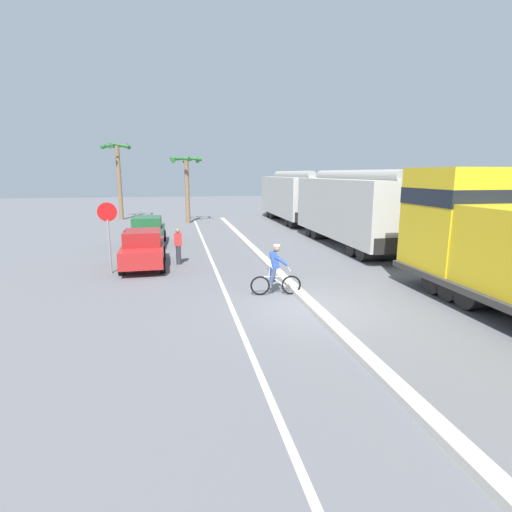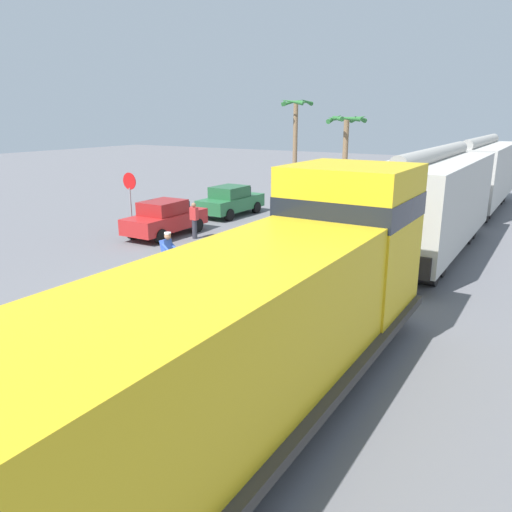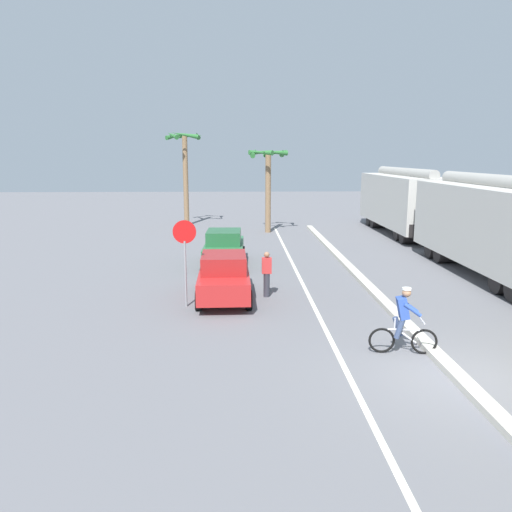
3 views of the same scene
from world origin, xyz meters
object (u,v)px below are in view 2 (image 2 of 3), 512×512
at_px(hopper_car_middle, 478,174).
at_px(pedestrian_by_cars, 194,220).
at_px(hopper_car_lead, 431,202).
at_px(parked_car_red, 165,218).
at_px(cyclist, 168,259).
at_px(parked_car_green, 231,201).
at_px(locomotive, 278,309).
at_px(palm_tree_near, 296,122).
at_px(palm_tree_far, 346,133).
at_px(stop_sign, 130,192).

distance_m(hopper_car_middle, pedestrian_by_cars, 17.25).
relative_size(hopper_car_lead, parked_car_red, 2.51).
bearing_deg(hopper_car_lead, cyclist, -128.11).
bearing_deg(parked_car_green, parked_car_red, -88.38).
distance_m(locomotive, pedestrian_by_cars, 13.37).
relative_size(parked_car_green, cyclist, 2.47).
height_order(locomotive, palm_tree_near, palm_tree_near).
bearing_deg(parked_car_red, hopper_car_middle, 53.10).
bearing_deg(locomotive, cyclist, 147.27).
height_order(hopper_car_middle, cyclist, hopper_car_middle).
bearing_deg(palm_tree_near, hopper_car_middle, -17.53).
height_order(hopper_car_middle, parked_car_red, hopper_car_middle).
bearing_deg(hopper_car_lead, hopper_car_middle, 90.00).
xyz_separation_m(cyclist, palm_tree_far, (-2.22, 20.54, 3.35)).
height_order(locomotive, stop_sign, locomotive).
bearing_deg(cyclist, palm_tree_far, 96.17).
height_order(hopper_car_middle, palm_tree_near, palm_tree_near).
height_order(hopper_car_middle, palm_tree_far, palm_tree_far).
xyz_separation_m(locomotive, parked_car_green, (-11.12, 14.67, -0.98)).
xyz_separation_m(hopper_car_lead, palm_tree_near, (-14.21, 16.09, 2.76)).
bearing_deg(hopper_car_middle, parked_car_green, -140.75).
height_order(cyclist, palm_tree_far, palm_tree_far).
bearing_deg(palm_tree_far, hopper_car_middle, -5.75).
distance_m(parked_car_red, palm_tree_near, 19.78).
relative_size(parked_car_red, palm_tree_near, 0.63).
xyz_separation_m(hopper_car_middle, parked_car_green, (-11.12, -9.08, -1.26)).
relative_size(locomotive, stop_sign, 4.03).
xyz_separation_m(parked_car_red, palm_tree_near, (-3.25, 19.09, 4.02)).
distance_m(hopper_car_middle, palm_tree_near, 15.16).
xyz_separation_m(hopper_car_middle, stop_sign, (-12.20, -15.45, -0.05)).
bearing_deg(locomotive, palm_tree_far, 109.17).
bearing_deg(parked_car_green, palm_tree_near, 102.85).
bearing_deg(hopper_car_lead, stop_sign, -162.47).
relative_size(locomotive, hopper_car_middle, 1.10).
bearing_deg(locomotive, palm_tree_near, 116.71).
bearing_deg(stop_sign, parked_car_green, 80.40).
xyz_separation_m(locomotive, stop_sign, (-12.20, 8.30, 0.23)).
xyz_separation_m(cyclist, palm_tree_near, (-7.87, 24.17, 4.01)).
distance_m(parked_car_red, cyclist, 6.87).
height_order(parked_car_green, stop_sign, stop_sign).
bearing_deg(hopper_car_middle, pedestrian_by_cars, -123.38).
distance_m(hopper_car_middle, cyclist, 20.72).
bearing_deg(parked_car_green, stop_sign, -99.60).
bearing_deg(palm_tree_far, locomotive, -70.83).
bearing_deg(cyclist, hopper_car_middle, 72.15).
relative_size(parked_car_green, pedestrian_by_cars, 2.62).
distance_m(stop_sign, palm_tree_near, 20.24).
bearing_deg(pedestrian_by_cars, locomotive, -44.75).
xyz_separation_m(parked_car_red, stop_sign, (-1.23, -0.85, 1.21)).
bearing_deg(parked_car_red, locomotive, -39.87).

